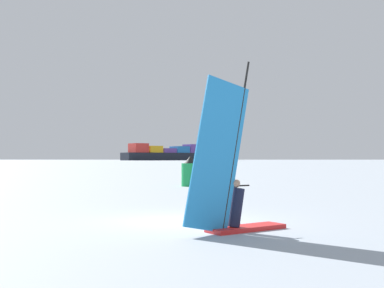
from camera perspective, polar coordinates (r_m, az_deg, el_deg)
ground_plane at (r=15.02m, az=-1.60°, el=-9.05°), size 4000.00×4000.00×0.00m
windsurfer at (r=12.76m, az=4.62°, el=-5.24°), size 2.96×1.86×4.55m
cargo_ship at (r=576.85m, az=-1.16°, el=-1.04°), size 140.30×87.23×36.36m
distant_headland at (r=1300.17m, az=20.01°, el=-0.52°), size 756.57×263.83×54.27m
channel_buoy at (r=33.67m, az=-0.21°, el=-3.40°), size 1.22×1.22×2.09m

